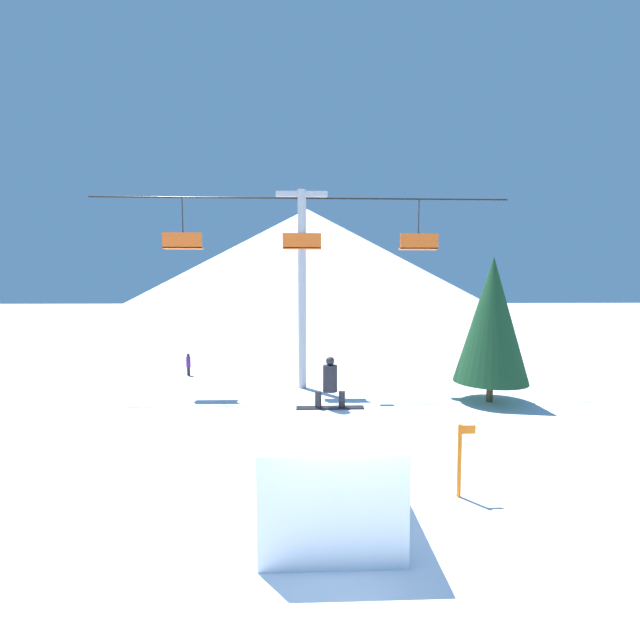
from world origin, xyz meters
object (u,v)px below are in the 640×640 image
object	(u,v)px
pine_tree_near	(492,320)
distant_skier	(188,364)
trail_marker	(460,458)
snowboarder	(330,384)
snow_ramp	(328,473)

from	to	relation	value
pine_tree_near	distant_skier	size ratio (longest dim) A/B	4.99
distant_skier	trail_marker	bearing A→B (deg)	-54.34
snowboarder	trail_marker	distance (m)	3.48
snow_ramp	pine_tree_near	xyz separation A→B (m)	(7.37, 8.94, 2.46)
snow_ramp	snowboarder	world-z (taller)	snowboarder
pine_tree_near	trail_marker	bearing A→B (deg)	-117.89
trail_marker	distant_skier	world-z (taller)	trail_marker
snow_ramp	snowboarder	distance (m)	2.01
snow_ramp	trail_marker	distance (m)	3.24
pine_tree_near	distant_skier	bearing A→B (deg)	157.75
snowboarder	pine_tree_near	distance (m)	10.65
snowboarder	trail_marker	size ratio (longest dim) A/B	0.92
trail_marker	distant_skier	bearing A→B (deg)	125.66
snowboarder	pine_tree_near	xyz separation A→B (m)	(7.26, 7.74, 0.85)
snow_ramp	distant_skier	distance (m)	16.25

